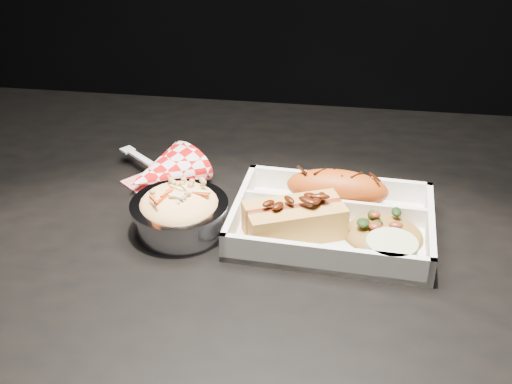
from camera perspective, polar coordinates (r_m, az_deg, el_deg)
dining_table at (r=0.90m, az=2.20°, el=-7.52°), size 1.20×0.80×0.75m
food_tray at (r=0.83m, az=6.75°, el=-2.91°), size 0.26×0.19×0.04m
fried_pastry at (r=0.86m, az=7.22°, el=0.32°), size 0.14×0.06×0.05m
hotdog at (r=0.80m, az=3.44°, el=-2.23°), size 0.14×0.10×0.06m
fried_rice_mound at (r=0.81m, az=11.30°, el=-3.06°), size 0.10×0.09×0.03m
cupcake_liner at (r=0.77m, az=11.91°, el=-5.23°), size 0.06×0.06×0.03m
foil_coleslaw_cup at (r=0.82m, az=-6.81°, el=-1.65°), size 0.12×0.12×0.07m
napkin_fork at (r=0.94m, az=-8.37°, el=1.67°), size 0.16×0.15×0.10m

